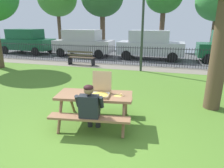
{
  "coord_description": "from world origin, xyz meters",
  "views": [
    {
      "loc": [
        1.45,
        -3.32,
        2.41
      ],
      "look_at": [
        -0.02,
        1.86,
        0.75
      ],
      "focal_mm": 31.77,
      "sensor_mm": 36.0,
      "label": 1
    }
  ],
  "objects_px": {
    "far_tree_midright": "(218,1)",
    "parked_car_far_left": "(26,41)",
    "parked_car_left": "(83,43)",
    "adult_at_table": "(90,107)",
    "picnic_table_foreground": "(95,101)",
    "parked_car_center": "(150,44)",
    "lamp_post_walkway": "(143,21)",
    "park_bench_left": "(81,58)",
    "pizza_box_open": "(100,90)",
    "pizza_slice_on_table": "(119,95)"
  },
  "relations": [
    {
      "from": "park_bench_left",
      "to": "lamp_post_walkway",
      "type": "relative_size",
      "value": 0.39
    },
    {
      "from": "picnic_table_foreground",
      "to": "far_tree_midright",
      "type": "relative_size",
      "value": 0.35
    },
    {
      "from": "picnic_table_foreground",
      "to": "parked_car_center",
      "type": "distance_m",
      "value": 9.77
    },
    {
      "from": "pizza_box_open",
      "to": "park_bench_left",
      "type": "relative_size",
      "value": 0.35
    },
    {
      "from": "far_tree_midright",
      "to": "parked_car_far_left",
      "type": "bearing_deg",
      "value": -160.67
    },
    {
      "from": "adult_at_table",
      "to": "parked_car_center",
      "type": "distance_m",
      "value": 10.26
    },
    {
      "from": "picnic_table_foreground",
      "to": "park_bench_left",
      "type": "distance_m",
      "value": 7.33
    },
    {
      "from": "lamp_post_walkway",
      "to": "pizza_slice_on_table",
      "type": "bearing_deg",
      "value": -87.24
    },
    {
      "from": "parked_car_far_left",
      "to": "parked_car_center",
      "type": "distance_m",
      "value": 10.0
    },
    {
      "from": "pizza_box_open",
      "to": "far_tree_midright",
      "type": "height_order",
      "value": "far_tree_midright"
    },
    {
      "from": "park_bench_left",
      "to": "far_tree_midright",
      "type": "relative_size",
      "value": 0.28
    },
    {
      "from": "lamp_post_walkway",
      "to": "parked_car_left",
      "type": "distance_m",
      "value": 6.36
    },
    {
      "from": "pizza_box_open",
      "to": "parked_car_left",
      "type": "distance_m",
      "value": 10.8
    },
    {
      "from": "picnic_table_foreground",
      "to": "pizza_slice_on_table",
      "type": "height_order",
      "value": "pizza_slice_on_table"
    },
    {
      "from": "far_tree_midright",
      "to": "parked_car_left",
      "type": "bearing_deg",
      "value": -152.03
    },
    {
      "from": "picnic_table_foreground",
      "to": "lamp_post_walkway",
      "type": "bearing_deg",
      "value": 87.07
    },
    {
      "from": "lamp_post_walkway",
      "to": "parked_car_left",
      "type": "height_order",
      "value": "lamp_post_walkway"
    },
    {
      "from": "adult_at_table",
      "to": "parked_car_far_left",
      "type": "relative_size",
      "value": 0.26
    },
    {
      "from": "parked_car_far_left",
      "to": "far_tree_midright",
      "type": "relative_size",
      "value": 0.78
    },
    {
      "from": "picnic_table_foreground",
      "to": "parked_car_center",
      "type": "xyz_separation_m",
      "value": [
        0.39,
        9.75,
        0.41
      ]
    },
    {
      "from": "parked_car_far_left",
      "to": "parked_car_left",
      "type": "bearing_deg",
      "value": -0.02
    },
    {
      "from": "pizza_slice_on_table",
      "to": "parked_car_center",
      "type": "relative_size",
      "value": 0.06
    },
    {
      "from": "picnic_table_foreground",
      "to": "parked_car_left",
      "type": "height_order",
      "value": "parked_car_left"
    },
    {
      "from": "pizza_slice_on_table",
      "to": "parked_car_center",
      "type": "bearing_deg",
      "value": 91.16
    },
    {
      "from": "parked_car_left",
      "to": "far_tree_midright",
      "type": "bearing_deg",
      "value": 27.97
    },
    {
      "from": "picnic_table_foreground",
      "to": "park_bench_left",
      "type": "bearing_deg",
      "value": 116.97
    },
    {
      "from": "lamp_post_walkway",
      "to": "parked_car_left",
      "type": "xyz_separation_m",
      "value": [
        -4.88,
        3.79,
        -1.5
      ]
    },
    {
      "from": "park_bench_left",
      "to": "far_tree_midright",
      "type": "height_order",
      "value": "far_tree_midright"
    },
    {
      "from": "lamp_post_walkway",
      "to": "parked_car_left",
      "type": "bearing_deg",
      "value": 142.2
    },
    {
      "from": "picnic_table_foreground",
      "to": "pizza_box_open",
      "type": "relative_size",
      "value": 3.58
    },
    {
      "from": "lamp_post_walkway",
      "to": "parked_car_left",
      "type": "relative_size",
      "value": 0.93
    },
    {
      "from": "parked_car_center",
      "to": "far_tree_midright",
      "type": "relative_size",
      "value": 0.77
    },
    {
      "from": "park_bench_left",
      "to": "far_tree_midright",
      "type": "distance_m",
      "value": 12.57
    },
    {
      "from": "picnic_table_foreground",
      "to": "adult_at_table",
      "type": "distance_m",
      "value": 0.5
    },
    {
      "from": "picnic_table_foreground",
      "to": "parked_car_left",
      "type": "xyz_separation_m",
      "value": [
        -4.58,
        9.75,
        0.41
      ]
    },
    {
      "from": "parked_car_left",
      "to": "parked_car_center",
      "type": "height_order",
      "value": "same"
    },
    {
      "from": "picnic_table_foreground",
      "to": "pizza_slice_on_table",
      "type": "bearing_deg",
      "value": 7.96
    },
    {
      "from": "picnic_table_foreground",
      "to": "parked_car_left",
      "type": "distance_m",
      "value": 10.78
    },
    {
      "from": "park_bench_left",
      "to": "parked_car_left",
      "type": "distance_m",
      "value": 3.51
    },
    {
      "from": "pizza_box_open",
      "to": "park_bench_left",
      "type": "distance_m",
      "value": 7.38
    },
    {
      "from": "park_bench_left",
      "to": "pizza_slice_on_table",
      "type": "bearing_deg",
      "value": -58.75
    },
    {
      "from": "pizza_box_open",
      "to": "lamp_post_walkway",
      "type": "relative_size",
      "value": 0.14
    },
    {
      "from": "lamp_post_walkway",
      "to": "far_tree_midright",
      "type": "bearing_deg",
      "value": 61.31
    },
    {
      "from": "adult_at_table",
      "to": "park_bench_left",
      "type": "xyz_separation_m",
      "value": [
        -3.41,
        7.03,
        -0.24
      ]
    },
    {
      "from": "pizza_box_open",
      "to": "adult_at_table",
      "type": "bearing_deg",
      "value": -96.25
    },
    {
      "from": "adult_at_table",
      "to": "parked_car_center",
      "type": "bearing_deg",
      "value": 88.27
    },
    {
      "from": "parked_car_left",
      "to": "parked_car_center",
      "type": "xyz_separation_m",
      "value": [
        4.97,
        0.0,
        0.0
      ]
    },
    {
      "from": "picnic_table_foreground",
      "to": "lamp_post_walkway",
      "type": "xyz_separation_m",
      "value": [
        0.31,
        5.97,
        1.91
      ]
    },
    {
      "from": "adult_at_table",
      "to": "lamp_post_walkway",
      "type": "bearing_deg",
      "value": 88.02
    },
    {
      "from": "adult_at_table",
      "to": "park_bench_left",
      "type": "relative_size",
      "value": 0.74
    }
  ]
}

